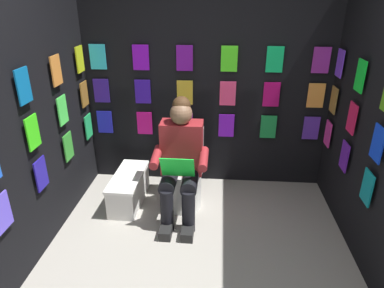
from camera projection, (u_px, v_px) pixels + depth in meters
display_wall_back at (207, 85)px, 3.75m from camera, size 2.74×0.14×2.26m
display_wall_left at (376, 123)px, 2.69m from camera, size 0.14×2.00×2.26m
display_wall_right at (38, 113)px, 2.90m from camera, size 0.14×2.00×2.26m
toilet at (184, 174)px, 3.58m from camera, size 0.41×0.55×0.77m
person_reading at (181, 161)px, 3.26m from camera, size 0.53×0.68×1.19m
comic_longbox_near at (129, 189)px, 3.63m from camera, size 0.31×0.71×0.33m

